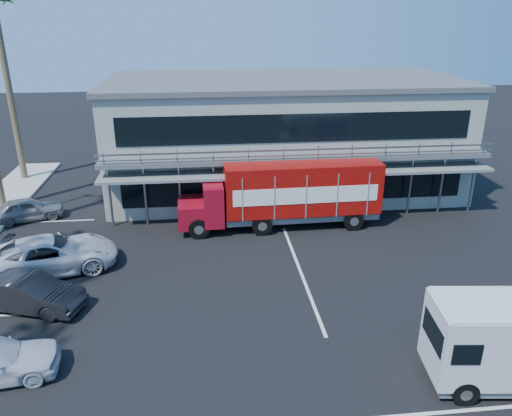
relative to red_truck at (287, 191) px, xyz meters
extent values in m
plane|color=black|center=(-2.24, -8.48, -2.04)|extent=(120.00, 120.00, 0.00)
cube|color=gray|center=(0.76, 6.52, 1.46)|extent=(22.00, 10.00, 7.00)
cube|color=#515454|center=(0.76, 6.52, 5.11)|extent=(22.40, 10.40, 0.30)
cube|color=#515454|center=(0.76, 0.92, 1.56)|extent=(22.00, 1.20, 0.25)
cube|color=gray|center=(0.76, 0.37, 2.06)|extent=(22.00, 0.08, 0.90)
cube|color=slate|center=(0.76, 0.62, 0.86)|extent=(22.00, 1.80, 0.15)
cube|color=black|center=(0.76, 1.50, -0.44)|extent=(20.00, 0.06, 1.60)
cube|color=black|center=(0.76, 1.50, 3.16)|extent=(20.00, 0.06, 1.60)
cylinder|color=brown|center=(-17.34, 10.02, 3.96)|extent=(0.44, 0.44, 12.00)
cube|color=maroon|center=(-5.28, -0.13, -0.98)|extent=(1.54, 2.42, 1.27)
cube|color=maroon|center=(-4.11, -0.10, -0.40)|extent=(1.12, 2.67, 2.22)
cube|color=black|center=(-4.11, -0.10, 0.24)|extent=(0.11, 2.25, 0.74)
cube|color=maroon|center=(0.76, 0.02, 0.29)|extent=(8.54, 2.85, 2.75)
cube|color=slate|center=(0.76, 0.02, -1.35)|extent=(8.53, 2.46, 0.32)
cube|color=white|center=(0.79, -1.32, 0.19)|extent=(7.79, 0.22, 0.90)
cube|color=white|center=(0.73, 1.35, 0.19)|extent=(7.79, 0.22, 0.90)
cylinder|color=black|center=(-4.93, -1.29, -1.49)|extent=(1.11, 0.31, 1.10)
cylinder|color=black|center=(-4.99, 1.04, -1.49)|extent=(1.11, 0.31, 1.10)
cylinder|color=black|center=(-1.54, -1.20, -1.49)|extent=(1.11, 0.31, 1.10)
cylinder|color=black|center=(-1.60, 1.13, -1.49)|extent=(1.11, 0.31, 1.10)
cylinder|color=black|center=(3.54, -1.08, -1.49)|extent=(1.11, 0.31, 1.10)
cylinder|color=black|center=(3.48, 1.25, -1.49)|extent=(1.11, 0.31, 1.10)
cube|color=black|center=(2.43, -13.16, -0.06)|extent=(0.24, 1.73, 0.84)
cylinder|color=black|center=(3.19, -14.18, -1.62)|extent=(0.87, 0.37, 0.85)
cylinder|color=black|center=(3.38, -12.32, -1.62)|extent=(0.87, 0.37, 0.85)
imported|color=black|center=(-11.74, -7.28, -1.31)|extent=(4.67, 2.83, 1.45)
imported|color=silver|center=(-11.74, -4.08, -1.21)|extent=(6.53, 4.32, 1.67)
imported|color=#2F323E|center=(-11.74, -3.63, -1.35)|extent=(4.96, 2.47, 1.38)
imported|color=slate|center=(-14.74, 2.32, -1.37)|extent=(4.20, 2.73, 1.33)
camera|label=1|loc=(-4.49, -25.53, 9.34)|focal=35.00mm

